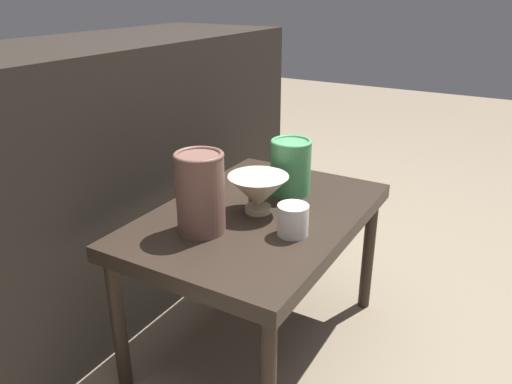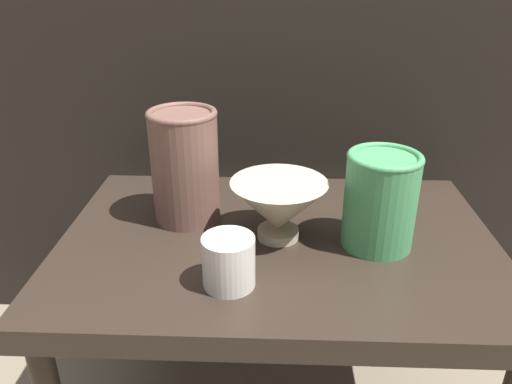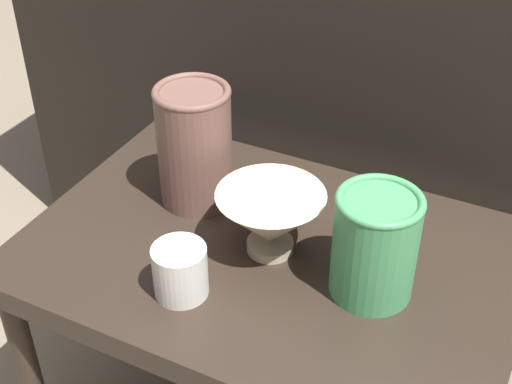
{
  "view_description": "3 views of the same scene",
  "coord_description": "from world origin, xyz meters",
  "px_view_note": "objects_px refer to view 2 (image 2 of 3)",
  "views": [
    {
      "loc": [
        -1.03,
        -0.59,
        0.97
      ],
      "look_at": [
        -0.04,
        -0.01,
        0.49
      ],
      "focal_mm": 35.0,
      "sensor_mm": 36.0,
      "label": 1
    },
    {
      "loc": [
        -0.01,
        -0.72,
        0.84
      ],
      "look_at": [
        -0.04,
        0.02,
        0.49
      ],
      "focal_mm": 35.0,
      "sensor_mm": 36.0,
      "label": 2
    },
    {
      "loc": [
        0.34,
        -0.72,
        1.1
      ],
      "look_at": [
        -0.03,
        0.02,
        0.5
      ],
      "focal_mm": 50.0,
      "sensor_mm": 36.0,
      "label": 3
    }
  ],
  "objects_px": {
    "vase_textured_left": "(185,165)",
    "cup": "(229,262)",
    "bowl": "(278,208)",
    "vase_colorful_right": "(380,199)"
  },
  "relations": [
    {
      "from": "bowl",
      "to": "vase_colorful_right",
      "type": "relative_size",
      "value": 1.01
    },
    {
      "from": "vase_colorful_right",
      "to": "cup",
      "type": "distance_m",
      "value": 0.26
    },
    {
      "from": "vase_colorful_right",
      "to": "bowl",
      "type": "bearing_deg",
      "value": 175.57
    },
    {
      "from": "bowl",
      "to": "cup",
      "type": "height_order",
      "value": "bowl"
    },
    {
      "from": "vase_colorful_right",
      "to": "cup",
      "type": "xyz_separation_m",
      "value": [
        -0.23,
        -0.12,
        -0.04
      ]
    },
    {
      "from": "vase_textured_left",
      "to": "cup",
      "type": "height_order",
      "value": "vase_textured_left"
    },
    {
      "from": "bowl",
      "to": "vase_textured_left",
      "type": "height_order",
      "value": "vase_textured_left"
    },
    {
      "from": "bowl",
      "to": "cup",
      "type": "bearing_deg",
      "value": -117.47
    },
    {
      "from": "vase_textured_left",
      "to": "cup",
      "type": "relative_size",
      "value": 2.61
    },
    {
      "from": "cup",
      "to": "vase_textured_left",
      "type": "bearing_deg",
      "value": 114.68
    }
  ]
}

